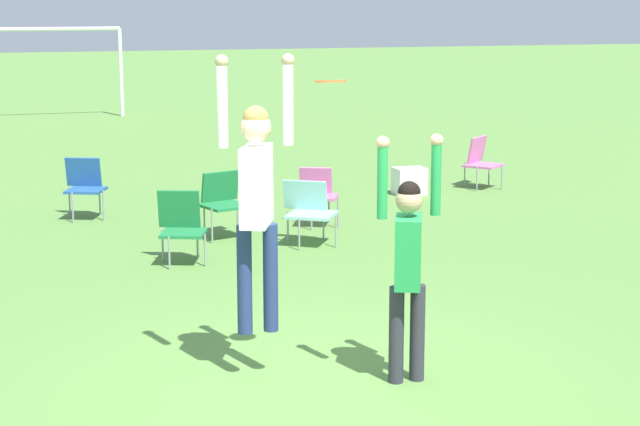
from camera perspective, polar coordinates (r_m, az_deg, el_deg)
name	(u,v)px	position (r m, az deg, el deg)	size (l,w,h in m)	color
ground_plane	(315,384)	(8.56, -0.25, -9.13)	(120.00, 120.00, 0.00)	#56843D
person_jumping	(257,187)	(8.37, -3.41, 1.41)	(0.63, 0.52, 2.21)	navy
person_defending	(408,255)	(8.37, 4.72, -2.23)	(0.55, 0.45, 1.98)	#2D2D38
frisbee	(331,81)	(8.12, 0.57, 7.04)	(0.24, 0.24, 0.03)	#E04C23
camping_chair_0	(481,159)	(17.61, 8.56, 2.86)	(0.73, 0.81, 0.82)	gray
camping_chair_1	(181,223)	(12.46, -7.41, -0.52)	(0.63, 0.68, 0.83)	gray
camping_chair_2	(85,183)	(15.28, -12.44, 1.57)	(0.65, 0.70, 0.84)	gray
camping_chair_3	(223,199)	(13.74, -5.20, 0.76)	(0.65, 0.69, 0.84)	gray
camping_chair_4	(318,191)	(14.40, -0.09, 1.19)	(0.59, 0.63, 0.78)	gray
camping_chair_5	(309,208)	(13.32, -0.59, 0.28)	(0.77, 0.85, 0.78)	gray
cooler_box	(409,181)	(16.86, 4.79, 1.71)	(0.49, 0.37, 0.42)	white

